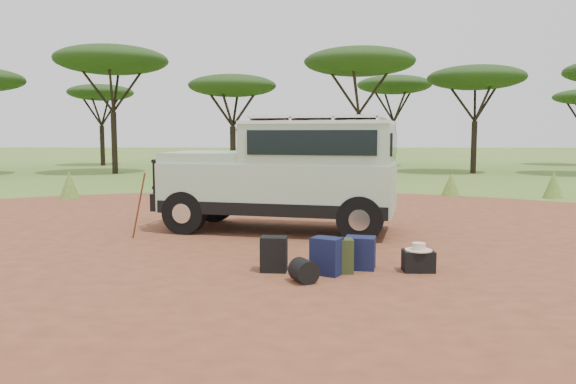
{
  "coord_description": "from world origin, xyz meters",
  "views": [
    {
      "loc": [
        0.97,
        -8.89,
        2.01
      ],
      "look_at": [
        0.86,
        0.75,
        1.0
      ],
      "focal_mm": 35.0,
      "sensor_mm": 36.0,
      "label": 1
    }
  ],
  "objects_px": {
    "backpack_black": "(274,254)",
    "hard_case": "(418,261)",
    "walking_staff": "(139,206)",
    "backpack_navy": "(327,256)",
    "duffel_navy": "(360,253)",
    "backpack_olive": "(340,256)",
    "safari_vehicle": "(287,176)"
  },
  "relations": [
    {
      "from": "backpack_black",
      "to": "hard_case",
      "type": "relative_size",
      "value": 1.17
    },
    {
      "from": "backpack_black",
      "to": "walking_staff",
      "type": "bearing_deg",
      "value": 141.72
    },
    {
      "from": "walking_staff",
      "to": "hard_case",
      "type": "height_order",
      "value": "walking_staff"
    },
    {
      "from": "backpack_navy",
      "to": "duffel_navy",
      "type": "relative_size",
      "value": 1.1
    },
    {
      "from": "backpack_black",
      "to": "backpack_olive",
      "type": "height_order",
      "value": "backpack_black"
    },
    {
      "from": "safari_vehicle",
      "to": "duffel_navy",
      "type": "distance_m",
      "value": 3.56
    },
    {
      "from": "backpack_navy",
      "to": "duffel_navy",
      "type": "height_order",
      "value": "backpack_navy"
    },
    {
      "from": "walking_staff",
      "to": "backpack_navy",
      "type": "height_order",
      "value": "walking_staff"
    },
    {
      "from": "duffel_navy",
      "to": "hard_case",
      "type": "height_order",
      "value": "duffel_navy"
    },
    {
      "from": "duffel_navy",
      "to": "safari_vehicle",
      "type": "bearing_deg",
      "value": 121.69
    },
    {
      "from": "safari_vehicle",
      "to": "backpack_black",
      "type": "relative_size",
      "value": 9.85
    },
    {
      "from": "backpack_olive",
      "to": "backpack_navy",
      "type": "bearing_deg",
      "value": -159.23
    },
    {
      "from": "backpack_navy",
      "to": "backpack_black",
      "type": "bearing_deg",
      "value": -162.8
    },
    {
      "from": "hard_case",
      "to": "backpack_olive",
      "type": "bearing_deg",
      "value": -175.25
    },
    {
      "from": "walking_staff",
      "to": "backpack_olive",
      "type": "relative_size",
      "value": 2.63
    },
    {
      "from": "walking_staff",
      "to": "safari_vehicle",
      "type": "bearing_deg",
      "value": -40.08
    },
    {
      "from": "backpack_navy",
      "to": "duffel_navy",
      "type": "bearing_deg",
      "value": 62.65
    },
    {
      "from": "safari_vehicle",
      "to": "hard_case",
      "type": "distance_m",
      "value": 4.05
    },
    {
      "from": "safari_vehicle",
      "to": "backpack_olive",
      "type": "relative_size",
      "value": 10.16
    },
    {
      "from": "backpack_olive",
      "to": "hard_case",
      "type": "distance_m",
      "value": 1.16
    },
    {
      "from": "backpack_navy",
      "to": "backpack_olive",
      "type": "relative_size",
      "value": 1.07
    },
    {
      "from": "walking_staff",
      "to": "duffel_navy",
      "type": "relative_size",
      "value": 2.71
    },
    {
      "from": "safari_vehicle",
      "to": "backpack_olive",
      "type": "bearing_deg",
      "value": -63.89
    },
    {
      "from": "backpack_navy",
      "to": "backpack_olive",
      "type": "distance_m",
      "value": 0.22
    },
    {
      "from": "safari_vehicle",
      "to": "backpack_black",
      "type": "xyz_separation_m",
      "value": [
        -0.15,
        -3.43,
        -0.87
      ]
    },
    {
      "from": "safari_vehicle",
      "to": "walking_staff",
      "type": "height_order",
      "value": "safari_vehicle"
    },
    {
      "from": "walking_staff",
      "to": "backpack_navy",
      "type": "relative_size",
      "value": 2.45
    },
    {
      "from": "backpack_black",
      "to": "safari_vehicle",
      "type": "bearing_deg",
      "value": 92.12
    },
    {
      "from": "hard_case",
      "to": "duffel_navy",
      "type": "bearing_deg",
      "value": 169.69
    },
    {
      "from": "backpack_black",
      "to": "backpack_navy",
      "type": "xyz_separation_m",
      "value": [
        0.76,
        -0.17,
        0.01
      ]
    },
    {
      "from": "walking_staff",
      "to": "backpack_olive",
      "type": "height_order",
      "value": "walking_staff"
    },
    {
      "from": "walking_staff",
      "to": "hard_case",
      "type": "distance_m",
      "value": 5.36
    }
  ]
}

